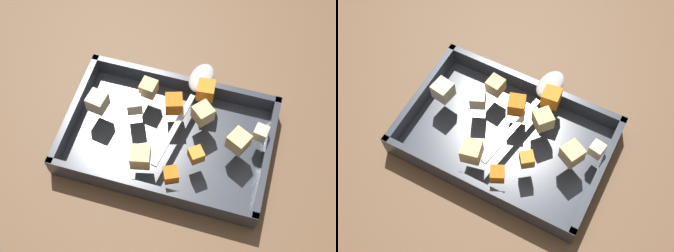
% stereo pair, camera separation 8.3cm
% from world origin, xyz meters
% --- Properties ---
extents(ground_plane, '(4.00, 4.00, 0.00)m').
position_xyz_m(ground_plane, '(0.00, 0.00, 0.00)').
color(ground_plane, brown).
extents(baking_dish, '(0.38, 0.25, 0.05)m').
position_xyz_m(baking_dish, '(-0.02, 0.00, 0.02)').
color(baking_dish, '#333842').
rests_on(baking_dish, ground_plane).
extents(carrot_chunk_under_handle, '(0.03, 0.03, 0.02)m').
position_xyz_m(carrot_chunk_under_handle, '(-0.05, 0.09, 0.07)').
color(carrot_chunk_under_handle, orange).
rests_on(carrot_chunk_under_handle, baking_dish).
extents(carrot_chunk_mid_left, '(0.04, 0.04, 0.03)m').
position_xyz_m(carrot_chunk_mid_left, '(-0.02, -0.04, 0.07)').
color(carrot_chunk_mid_left, orange).
rests_on(carrot_chunk_mid_left, baking_dish).
extents(carrot_chunk_mid_right, '(0.03, 0.03, 0.02)m').
position_xyz_m(carrot_chunk_mid_right, '(-0.08, 0.04, 0.07)').
color(carrot_chunk_mid_right, orange).
rests_on(carrot_chunk_mid_right, baking_dish).
extents(carrot_chunk_rim_edge, '(0.03, 0.03, 0.03)m').
position_xyz_m(carrot_chunk_rim_edge, '(-0.07, -0.09, 0.07)').
color(carrot_chunk_rim_edge, orange).
rests_on(carrot_chunk_rim_edge, baking_dish).
extents(potato_chunk_near_spoon, '(0.04, 0.04, 0.03)m').
position_xyz_m(potato_chunk_near_spoon, '(-0.15, -0.00, 0.07)').
color(potato_chunk_near_spoon, '#E0CC89').
rests_on(potato_chunk_near_spoon, baking_dish).
extents(potato_chunk_center, '(0.04, 0.04, 0.03)m').
position_xyz_m(potato_chunk_center, '(0.12, -0.01, 0.07)').
color(potato_chunk_center, beige).
rests_on(potato_chunk_center, baking_dish).
extents(potato_chunk_far_left, '(0.04, 0.04, 0.03)m').
position_xyz_m(potato_chunk_far_left, '(0.01, 0.08, 0.07)').
color(potato_chunk_far_left, '#E0CC89').
rests_on(potato_chunk_far_left, baking_dish).
extents(potato_chunk_near_right, '(0.03, 0.03, 0.03)m').
position_xyz_m(potato_chunk_near_right, '(0.04, -0.07, 0.07)').
color(potato_chunk_near_right, '#E0CC89').
rests_on(potato_chunk_near_right, baking_dish).
extents(potato_chunk_heap_side, '(0.04, 0.04, 0.03)m').
position_xyz_m(potato_chunk_heap_side, '(-0.07, -0.04, 0.07)').
color(potato_chunk_heap_side, '#E0CC89').
rests_on(potato_chunk_heap_side, baking_dish).
extents(parsnip_chunk_heap_top, '(0.04, 0.04, 0.03)m').
position_xyz_m(parsnip_chunk_heap_top, '(0.05, -0.02, 0.07)').
color(parsnip_chunk_heap_top, silver).
rests_on(parsnip_chunk_heap_top, baking_dish).
extents(parsnip_chunk_corner_se, '(0.03, 0.03, 0.02)m').
position_xyz_m(parsnip_chunk_corner_se, '(-0.18, -0.03, 0.07)').
color(parsnip_chunk_corner_se, beige).
rests_on(parsnip_chunk_corner_se, baking_dish).
extents(serving_spoon, '(0.07, 0.23, 0.02)m').
position_xyz_m(serving_spoon, '(-0.05, -0.10, 0.06)').
color(serving_spoon, silver).
rests_on(serving_spoon, baking_dish).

